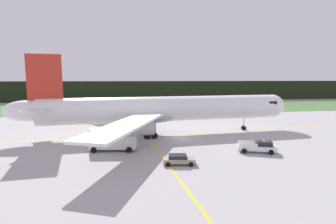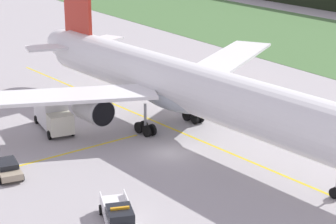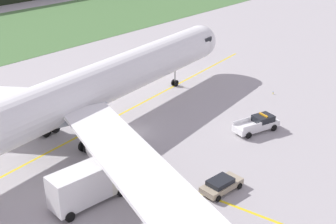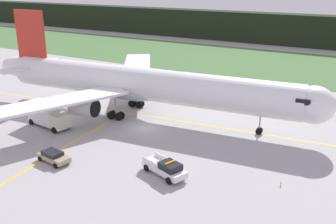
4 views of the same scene
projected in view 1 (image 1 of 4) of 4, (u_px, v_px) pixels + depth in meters
ground at (181, 138)px, 49.32m from camera, size 320.00×320.00×0.00m
grass_verge at (156, 107)px, 101.24m from camera, size 320.00×38.21×0.04m
distant_tree_line at (150, 91)px, 131.72m from camera, size 288.00×7.57×9.71m
taxiway_centerline_main at (164, 134)px, 53.17m from camera, size 75.09×8.00×0.01m
taxiway_centerline_spur at (179, 179)px, 29.45m from camera, size 4.32×39.19×0.01m
airliner at (160, 110)px, 52.32m from camera, size 56.50×48.40×15.52m
ops_pickup_truck at (258, 147)px, 40.04m from camera, size 5.98×3.64×1.94m
catering_truck at (111, 139)px, 40.87m from camera, size 7.33×3.37×3.72m
staff_car at (179, 159)px, 34.51m from camera, size 4.40×2.47×1.30m
taxiway_edge_light_east at (309, 142)px, 45.84m from camera, size 0.12×0.12×0.41m
taxiway_edge_light_west at (36, 152)px, 39.65m from camera, size 0.12×0.12×0.41m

